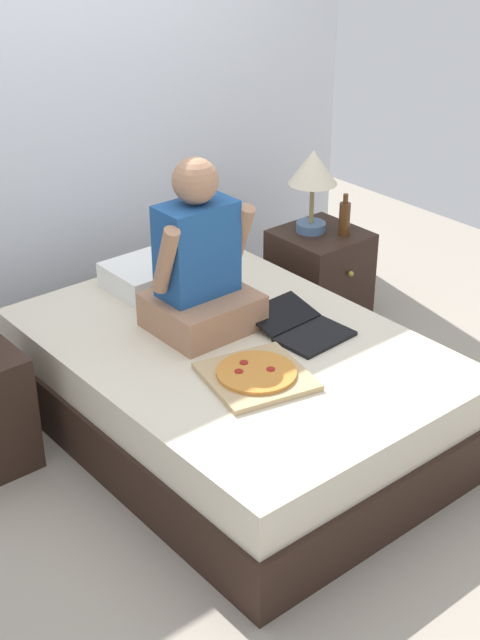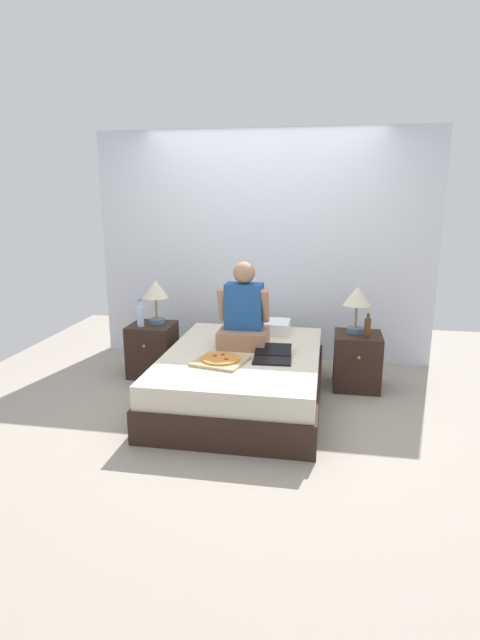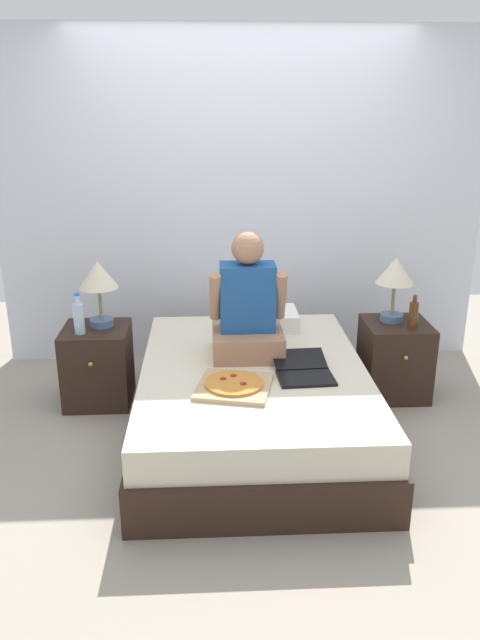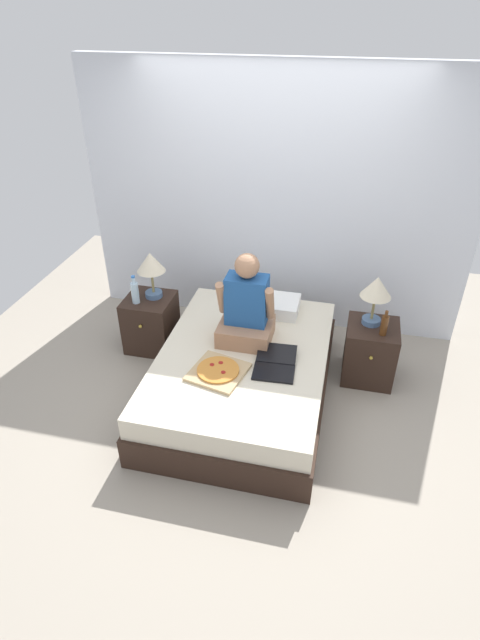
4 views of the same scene
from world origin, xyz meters
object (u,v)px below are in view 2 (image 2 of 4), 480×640
Objects in this scene: lamp_on_left_nightstand at (156,292)px; nightstand_right at (357,361)px; beer_bottle at (367,327)px; person_seated at (244,315)px; nightstand_left at (153,349)px; lamp_on_right_nightstand at (357,299)px; water_bottle at (140,316)px; bed at (242,377)px; laptop at (272,357)px; pizza_box at (221,360)px.

lamp_on_left_nightstand reaches higher than nightstand_right.
beer_bottle is 1.15m from person_seated.
nightstand_left is 2.12m from lamp_on_right_nightstand.
nightstand_right is (2.14, 0.09, -0.38)m from water_bottle.
bed is at bearing -159.09° from beer_bottle.
water_bottle is at bearing 157.91° from laptop.
laptop is at bearing 21.37° from pizza_box.
beer_bottle is 1.43m from pizza_box.
nightstand_left is 1.12× the size of pizza_box.
lamp_on_left_nightstand is 2.11m from beer_bottle.
nightstand_left is at bearing 137.73° from pizza_box.
nightstand_right is at bearing 35.18° from pizza_box.
laptop is (-0.75, -0.66, 0.21)m from nightstand_right.
nightstand_left and laptop have the same top height.
water_bottle is at bearing 179.74° from beer_bottle.
water_bottle is 1.23m from pizza_box.
nightstand_right is at bearing 2.40° from water_bottle.
person_seated is at bearing -11.29° from water_bottle.
nightstand_left is at bearing 163.06° from person_seated.
bed is 0.41m from pizza_box.
bed is 1.16m from nightstand_right.
nightstand_right and laptop have the same top height.
nightstand_right is at bearing -1.42° from lamp_on_left_nightstand.
lamp_on_left_nightstand is (-0.99, 0.57, 0.64)m from bed.
pizza_box is (-0.42, -0.16, -0.00)m from laptop.
nightstand_left is 1.24m from pizza_box.
lamp_on_right_nightstand reaches higher than nightstand_left.
bed is at bearing -26.79° from nightstand_left.
bed is at bearing -153.21° from nightstand_right.
lamp_on_right_nightstand is at bearing 44.59° from laptop.
pizza_box is (-1.23, -0.72, -0.15)m from beer_bottle.
water_bottle is 0.58× the size of pizza_box.
lamp_on_right_nightstand reaches higher than water_bottle.
laptop is (1.40, -0.57, -0.17)m from water_bottle.
lamp_on_left_nightstand is (0.04, 0.05, 0.59)m from nightstand_left.
nightstand_right is at bearing 0.00° from nightstand_left.
lamp_on_left_nightstand is at bearing 49.40° from water_bottle.
laptop is at bearing -26.52° from nightstand_left.
pizza_box is at bearing -42.27° from nightstand_left.
lamp_on_right_nightstand is at bearing 3.79° from water_bottle.
laptop is at bearing -28.98° from lamp_on_left_nightstand.
pizza_box is at bearing -101.82° from person_seated.
beer_bottle is (0.10, -0.15, -0.23)m from lamp_on_right_nightstand.
nightstand_left is 0.40m from water_bottle.
laptop is (1.32, -0.66, 0.21)m from nightstand_left.
nightstand_left is 2.17m from beer_bottle.
beer_bottle is at bearing -4.10° from lamp_on_left_nightstand.
nightstand_right is 1.02m from laptop.
lamp_on_right_nightstand reaches higher than beer_bottle.
bed is 7.09× the size of water_bottle.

